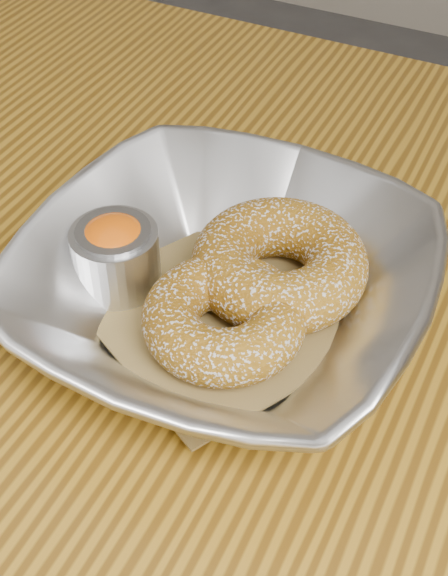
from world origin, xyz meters
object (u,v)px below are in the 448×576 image
at_px(serving_bowl, 224,288).
at_px(donut_back, 279,263).
at_px(table, 70,386).
at_px(donut_front, 224,318).
at_px(ramekin, 116,254).

relative_size(serving_bowl, donut_back, 2.22).
relative_size(table, serving_bowl, 4.95).
distance_m(table, donut_back, 0.20).
height_order(donut_back, donut_front, donut_back).
bearing_deg(serving_bowl, donut_front, -63.66).
bearing_deg(ramekin, donut_back, 23.42).
distance_m(table, donut_front, 0.18).
distance_m(table, ramekin, 0.14).
distance_m(serving_bowl, donut_back, 0.04).
distance_m(serving_bowl, donut_front, 0.02).
bearing_deg(donut_front, serving_bowl, 116.34).
relative_size(table, donut_back, 10.98).
bearing_deg(table, ramekin, 22.62).
height_order(serving_bowl, donut_front, serving_bowl).
height_order(serving_bowl, ramekin, serving_bowl).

